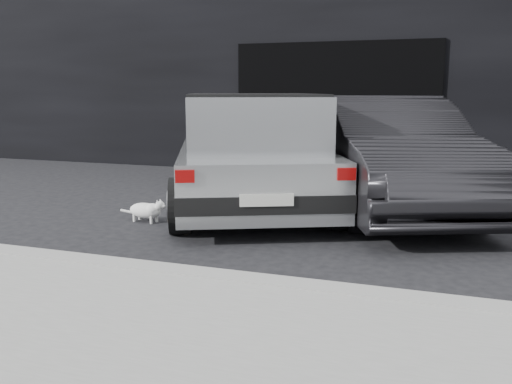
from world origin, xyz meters
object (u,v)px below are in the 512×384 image
(second_car, at_px, (385,153))
(cat_white, at_px, (147,210))
(silver_hatchback, at_px, (251,146))
(cat_siamese, at_px, (187,221))

(second_car, distance_m, cat_white, 3.43)
(silver_hatchback, bearing_deg, cat_white, -149.57)
(cat_siamese, distance_m, cat_white, 0.76)
(silver_hatchback, distance_m, cat_siamese, 1.80)
(silver_hatchback, distance_m, second_car, 1.92)
(second_car, relative_size, cat_white, 7.07)
(second_car, xyz_separation_m, cat_siamese, (-2.09, -2.18, -0.66))
(second_car, bearing_deg, cat_siamese, -155.67)
(silver_hatchback, xyz_separation_m, cat_white, (-0.95, -1.33, -0.73))
(silver_hatchback, bearing_deg, cat_siamese, -122.81)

